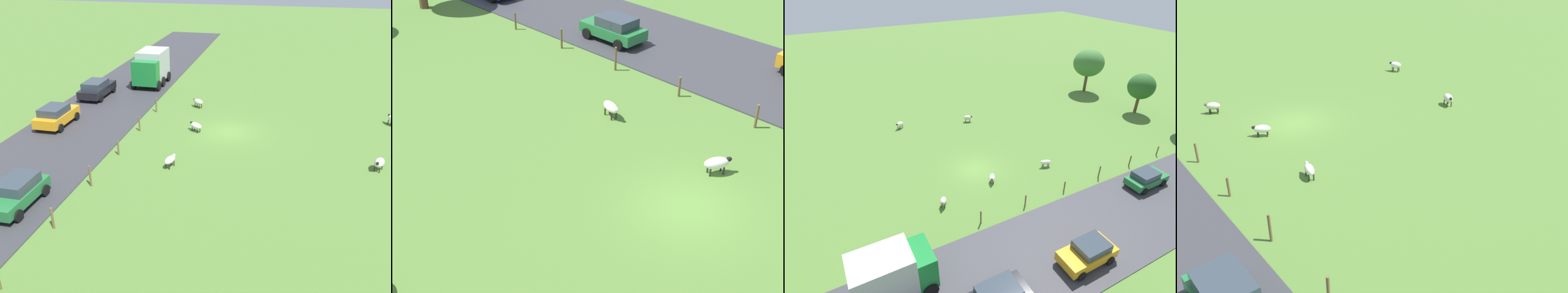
{
  "view_description": "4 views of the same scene",
  "coord_description": "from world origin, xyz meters",
  "views": [
    {
      "loc": [
        -3.8,
        28.92,
        12.35
      ],
      "look_at": [
        1.31,
        5.97,
        1.4
      ],
      "focal_mm": 38.88,
      "sensor_mm": 36.0,
      "label": 1
    },
    {
      "loc": [
        -13.52,
        -8.65,
        12.65
      ],
      "look_at": [
        -0.72,
        4.25,
        0.97
      ],
      "focal_mm": 51.66,
      "sensor_mm": 36.0,
      "label": 2
    },
    {
      "loc": [
        22.39,
        -11.43,
        17.68
      ],
      "look_at": [
        -1.45,
        1.35,
        1.47
      ],
      "focal_mm": 28.8,
      "sensor_mm": 36.0,
      "label": 3
    },
    {
      "loc": [
        12.42,
        23.36,
        11.7
      ],
      "look_at": [
        -0.72,
        6.96,
        0.87
      ],
      "focal_mm": 41.07,
      "sensor_mm": 36.0,
      "label": 4
    }
  ],
  "objects": [
    {
      "name": "fence_post_2",
      "position": [
        6.65,
        5.43,
        0.51
      ],
      "size": [
        0.12,
        0.12,
        1.01
      ],
      "primitive_type": "cylinder",
      "color": "brown",
      "rests_on": "ground_plane"
    },
    {
      "name": "sheep_3",
      "position": [
        2.51,
        0.47,
        0.48
      ],
      "size": [
        1.12,
        0.94,
        0.72
      ],
      "color": "white",
      "rests_on": "ground_plane"
    },
    {
      "name": "fence_post_4",
      "position": [
        6.65,
        13.8,
        0.58
      ],
      "size": [
        0.12,
        0.12,
        1.17
      ],
      "primitive_type": "cylinder",
      "color": "brown",
      "rests_on": "ground_plane"
    },
    {
      "name": "fence_post_5",
      "position": [
        6.65,
        17.98,
        0.53
      ],
      "size": [
        0.12,
        0.12,
        1.06
      ],
      "primitive_type": "cylinder",
      "color": "brown",
      "rests_on": "ground_plane"
    },
    {
      "name": "fence_post_3",
      "position": [
        6.65,
        9.61,
        0.65
      ],
      "size": [
        0.12,
        0.12,
        1.3
      ],
      "primitive_type": "cylinder",
      "color": "brown",
      "rests_on": "ground_plane"
    },
    {
      "name": "car_0",
      "position": [
        9.49,
        12.37,
        0.83
      ],
      "size": [
        1.98,
        3.86,
        1.48
      ],
      "color": "#237238",
      "rests_on": "road_strip"
    },
    {
      "name": "fence_post_1",
      "position": [
        6.65,
        1.25,
        0.57
      ],
      "size": [
        0.12,
        0.12,
        1.13
      ],
      "primitive_type": "cylinder",
      "color": "brown",
      "rests_on": "ground_plane"
    },
    {
      "name": "sheep_4",
      "position": [
        2.84,
        6.36,
        0.51
      ],
      "size": [
        0.7,
        1.17,
        0.73
      ],
      "color": "white",
      "rests_on": "ground_plane"
    },
    {
      "name": "ground_plane",
      "position": [
        0.0,
        0.0,
        0.0
      ],
      "size": [
        160.0,
        160.0,
        0.0
      ],
      "primitive_type": "plane",
      "color": "#517A33"
    }
  ]
}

